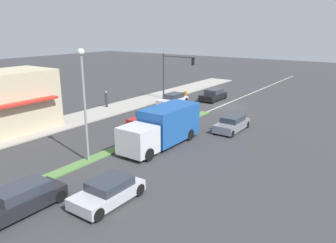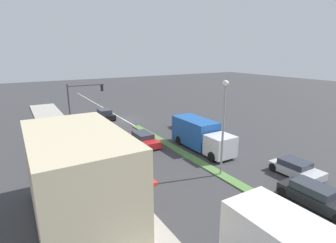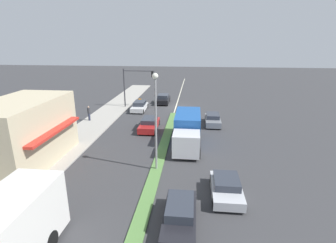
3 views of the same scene
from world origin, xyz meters
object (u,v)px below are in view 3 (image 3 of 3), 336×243
Objects in this scene: hatchback_red at (149,124)px; van_white at (140,106)px; sedan_silver at (226,188)px; suv_black at (163,99)px; suv_grey at (213,120)px; sedan_dark at (180,215)px; traffic_signal_main at (134,81)px; pedestrian at (89,113)px; warning_aframe_sign at (140,102)px; street_lamp at (156,110)px; delivery_truck at (187,130)px.

van_white is at bearing -70.71° from hatchback_red.
suv_black reaches higher than sedan_silver.
suv_grey is at bearing 151.29° from van_white.
traffic_signal_main is at bearing -71.84° from sedan_dark.
suv_black is at bearing -81.23° from sedan_dark.
suv_black is at bearing -90.00° from hatchback_red.
suv_black is (-2.80, -4.83, 0.04)m from van_white.
pedestrian is at bearing 0.88° from suv_grey.
suv_grey is at bearing -160.67° from hatchback_red.
hatchback_red is (-3.58, 11.83, 0.20)m from warning_aframe_sign.
street_lamp is at bearing 107.78° from traffic_signal_main.
warning_aframe_sign is 3.73m from suv_black.
street_lamp reaches higher than traffic_signal_main.
suv_black reaches higher than hatchback_red.
suv_black reaches higher than suv_grey.
van_white is (-1.12, 1.68, -3.27)m from traffic_signal_main.
pedestrian is at bearing -49.16° from street_lamp.
sedan_silver is at bearing 105.85° from suv_black.
hatchback_red reaches higher than suv_grey.
warning_aframe_sign is (-4.35, -9.54, -0.64)m from pedestrian.
street_lamp is 1.91× the size of sedan_silver.
sedan_dark is at bearing 109.33° from street_lamp.
sedan_dark is at bearing 105.66° from hatchback_red.
delivery_truck reaches higher than sedan_silver.
warning_aframe_sign is (-0.34, -2.15, -3.47)m from traffic_signal_main.
sedan_silver is at bearing 90.00° from suv_grey.
street_lamp reaches higher than pedestrian.
warning_aframe_sign is at bearing -74.78° from street_lamp.
sedan_dark is (2.80, 3.17, 0.06)m from sedan_silver.
street_lamp is at bearing 103.14° from hatchback_red.
hatchback_red is at bearing 106.84° from warning_aframe_sign.
sedan_dark is 28.86m from suv_black.
street_lamp is 4.11× the size of pedestrian.
delivery_truck is (-7.98, 15.72, 1.04)m from warning_aframe_sign.
warning_aframe_sign is 0.21× the size of suv_grey.
suv_grey is (-11.12, 7.15, -3.28)m from traffic_signal_main.
suv_black is (-3.92, -3.15, -3.23)m from traffic_signal_main.
delivery_truck reaches higher than suv_grey.
sedan_dark is at bearing 98.77° from suv_black.
warning_aframe_sign is 0.20× the size of van_white.
pedestrian is 0.44× the size of suv_black.
van_white is (10.00, -20.52, 0.03)m from sedan_silver.
pedestrian is 21.18m from sedan_silver.
pedestrian is (10.13, -11.72, -3.71)m from street_lamp.
van_white is at bearing 59.89° from suv_black.
hatchback_red reaches higher than warning_aframe_sign.
traffic_signal_main is 1.45× the size of sedan_silver.
warning_aframe_sign is at bearing -78.47° from van_white.
suv_black is at bearing -75.26° from delivery_truck.
pedestrian is at bearing -55.58° from sedan_dark.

